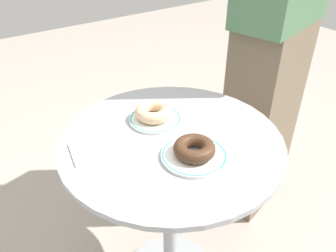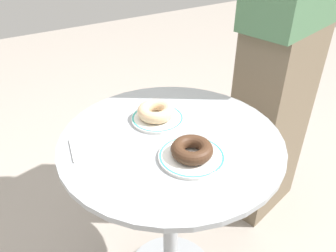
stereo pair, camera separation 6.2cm
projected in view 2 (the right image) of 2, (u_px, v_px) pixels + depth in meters
cafe_table at (171, 192)px, 1.18m from camera, size 0.69×0.69×0.72m
plate_left at (157, 118)px, 1.14m from camera, size 0.17×0.17×0.01m
plate_right at (191, 156)px, 0.97m from camera, size 0.19×0.19×0.01m
donut_glazed at (156, 111)px, 1.13m from camera, size 0.17×0.17×0.04m
donut_chocolate at (192, 150)px, 0.96m from camera, size 0.17×0.17×0.04m
paper_napkin at (91, 147)px, 1.02m from camera, size 0.13×0.14×0.01m
person_figure at (285, 46)px, 1.37m from camera, size 0.32×0.46×1.71m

